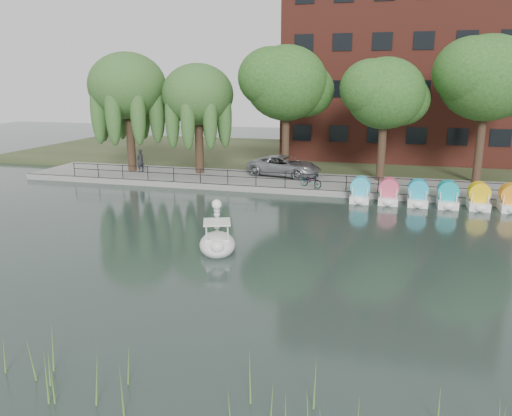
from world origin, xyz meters
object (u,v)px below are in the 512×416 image
at_px(bicycle, 311,180).
at_px(pedestrian, 140,159).
at_px(swan_boat, 217,240).
at_px(minivan, 284,164).

relative_size(bicycle, pedestrian, 0.87).
xyz_separation_m(pedestrian, swan_boat, (11.52, -14.85, -0.92)).
bearing_deg(pedestrian, minivan, 119.41).
bearing_deg(minivan, swan_boat, -166.07).
height_order(bicycle, swan_boat, swan_boat).
height_order(minivan, bicycle, minivan).
bearing_deg(minivan, pedestrian, 108.84).
height_order(minivan, swan_boat, minivan).
height_order(pedestrian, swan_boat, pedestrian).
relative_size(pedestrian, swan_boat, 0.69).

